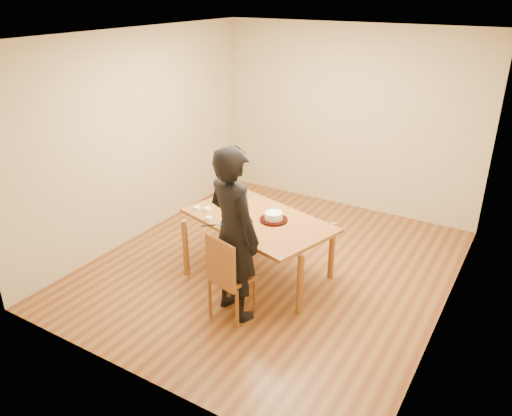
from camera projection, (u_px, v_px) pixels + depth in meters
The scene contains 16 objects.
room_shell at pixel (288, 154), 5.84m from camera, with size 4.00×4.50×2.70m.
dining_table at pixel (258, 220), 5.64m from camera, with size 1.66×0.98×0.04m, color brown.
dining_chair at pixel (232, 276), 5.08m from camera, with size 0.39×0.39×0.04m, color brown.
cake_plate at pixel (274, 220), 5.57m from camera, with size 0.32×0.32×0.02m, color #AC180B.
cake at pixel (274, 216), 5.56m from camera, with size 0.20×0.20×0.06m, color white.
frosting_dome at pixel (274, 212), 5.54m from camera, with size 0.20×0.20×0.03m, color white.
frosting_tub at pixel (225, 222), 5.45m from camera, with size 0.09×0.09×0.08m, color white.
frosting_lid at pixel (224, 225), 5.48m from camera, with size 0.09×0.09×0.01m, color #1A4AAC.
frosting_dollop at pixel (224, 224), 5.47m from camera, with size 0.04×0.04×0.02m, color white.
ramekin_green at pixel (209, 218), 5.59m from camera, with size 0.07×0.07×0.04m, color white.
ramekin_yellow at pixel (207, 209), 5.82m from camera, with size 0.08×0.08×0.04m, color white.
ramekin_multi at pixel (197, 208), 5.85m from camera, with size 0.08×0.08×0.04m, color white.
candy_box_pink at pixel (236, 197), 6.16m from camera, with size 0.14×0.07×0.02m, color #D23195.
candy_box_green at pixel (236, 196), 6.16m from camera, with size 0.12×0.06×0.02m, color green.
spatula at pixel (209, 225), 5.46m from camera, with size 0.17×0.02×0.01m, color black.
person at pixel (234, 234), 4.92m from camera, with size 0.67×0.44×1.83m, color black.
Camera 1 is at (2.57, -4.64, 3.17)m, focal length 35.00 mm.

